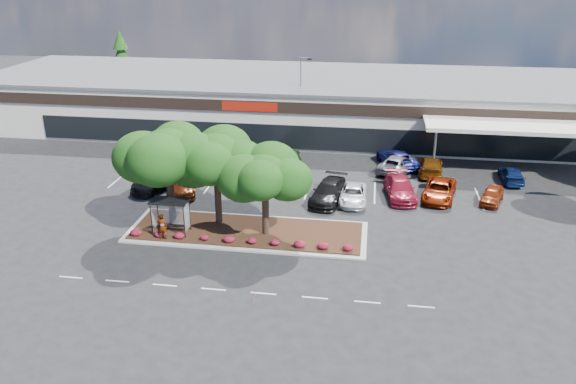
# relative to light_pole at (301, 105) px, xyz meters

# --- Properties ---
(ground) EXTENTS (160.00, 160.00, 0.00)m
(ground) POSITION_rel_light_pole_xyz_m (0.99, -27.99, -4.19)
(ground) COLOR black
(ground) RESTS_ON ground
(retail_store) EXTENTS (80.40, 25.20, 6.25)m
(retail_store) POSITION_rel_light_pole_xyz_m (1.05, 5.92, -1.03)
(retail_store) COLOR silver
(retail_store) RESTS_ON ground
(landscape_island) EXTENTS (18.00, 6.00, 0.26)m
(landscape_island) POSITION_rel_light_pole_xyz_m (-1.01, -23.99, -4.06)
(landscape_island) COLOR #A8A9A3
(landscape_island) RESTS_ON ground
(lane_markings) EXTENTS (33.12, 20.06, 0.01)m
(lane_markings) POSITION_rel_light_pole_xyz_m (0.85, -17.56, -4.18)
(lane_markings) COLOR silver
(lane_markings) RESTS_ON ground
(shrub_row) EXTENTS (17.00, 0.80, 0.50)m
(shrub_row) POSITION_rel_light_pole_xyz_m (-1.01, -26.09, -3.68)
(shrub_row) COLOR maroon
(shrub_row) RESTS_ON landscape_island
(bus_shelter) EXTENTS (2.75, 1.55, 2.59)m
(bus_shelter) POSITION_rel_light_pole_xyz_m (-6.51, -25.04, -1.88)
(bus_shelter) COLOR black
(bus_shelter) RESTS_ON landscape_island
(island_tree_west) EXTENTS (7.20, 7.20, 7.89)m
(island_tree_west) POSITION_rel_light_pole_xyz_m (-7.01, -23.49, 0.02)
(island_tree_west) COLOR #1C3C0E
(island_tree_west) RESTS_ON landscape_island
(island_tree_mid) EXTENTS (6.60, 6.60, 7.32)m
(island_tree_mid) POSITION_rel_light_pole_xyz_m (-3.51, -22.79, -0.27)
(island_tree_mid) COLOR #1C3C0E
(island_tree_mid) RESTS_ON landscape_island
(island_tree_east) EXTENTS (5.80, 5.80, 6.50)m
(island_tree_east) POSITION_rel_light_pole_xyz_m (0.49, -24.29, -0.68)
(island_tree_east) COLOR #1C3C0E
(island_tree_east) RESTS_ON landscape_island
(conifer_north_west) EXTENTS (4.40, 4.40, 10.00)m
(conifer_north_west) POSITION_rel_light_pole_xyz_m (-29.01, 18.01, 0.81)
(conifer_north_west) COLOR #1C3C0E
(conifer_north_west) RESTS_ON ground
(person_waiting) EXTENTS (0.76, 0.54, 1.97)m
(person_waiting) POSITION_rel_light_pole_xyz_m (-6.79, -26.29, -2.94)
(person_waiting) COLOR #594C47
(person_waiting) RESTS_ON landscape_island
(light_pole) EXTENTS (1.43, 0.56, 9.48)m
(light_pole) POSITION_rel_light_pole_xyz_m (0.00, 0.00, 0.00)
(light_pole) COLOR #A8A9A3
(light_pole) RESTS_ON ground
(survey_stake) EXTENTS (0.08, 0.14, 0.95)m
(survey_stake) POSITION_rel_light_pole_xyz_m (1.54, -33.43, -3.57)
(survey_stake) COLOR tan
(survey_stake) RESTS_ON ground
(car_0) EXTENTS (4.42, 6.34, 1.70)m
(car_0) POSITION_rel_light_pole_xyz_m (-10.88, -16.28, -3.34)
(car_0) COLOR black
(car_0) RESTS_ON ground
(car_1) EXTENTS (4.03, 5.96, 1.60)m
(car_1) POSITION_rel_light_pole_xyz_m (-8.56, -16.79, -3.39)
(car_1) COLOR maroon
(car_1) RESTS_ON ground
(car_2) EXTENTS (4.41, 6.70, 1.71)m
(car_2) POSITION_rel_light_pole_xyz_m (-8.47, -13.76, -3.33)
(car_2) COLOR brown
(car_2) RESTS_ON ground
(car_3) EXTENTS (2.76, 4.43, 1.41)m
(car_3) POSITION_rel_light_pole_xyz_m (-1.77, -15.43, -3.49)
(car_3) COLOR silver
(car_3) RESTS_ON ground
(car_4) EXTENTS (3.34, 6.17, 1.70)m
(car_4) POSITION_rel_light_pole_xyz_m (4.54, -16.90, -3.34)
(car_4) COLOR black
(car_4) RESTS_ON ground
(car_5) EXTENTS (2.33, 4.95, 1.37)m
(car_5) POSITION_rel_light_pole_xyz_m (6.65, -16.82, -3.51)
(car_5) COLOR white
(car_5) RESTS_ON ground
(car_6) EXTENTS (3.08, 6.01, 1.67)m
(car_6) POSITION_rel_light_pole_xyz_m (10.62, -15.16, -3.36)
(car_6) COLOR maroon
(car_6) RESTS_ON ground
(car_7) EXTENTS (3.64, 5.94, 1.54)m
(car_7) POSITION_rel_light_pole_xyz_m (13.96, -14.97, -3.42)
(car_7) COLOR maroon
(car_7) RESTS_ON ground
(car_8) EXTENTS (2.79, 4.19, 1.33)m
(car_8) POSITION_rel_light_pole_xyz_m (18.34, -15.16, -3.53)
(car_8) COLOR maroon
(car_8) RESTS_ON ground
(car_9) EXTENTS (3.50, 5.55, 1.43)m
(car_9) POSITION_rel_light_pole_xyz_m (-8.79, -6.76, -3.47)
(car_9) COLOR #5B5C63
(car_9) RESTS_ON ground
(car_10) EXTENTS (2.50, 4.95, 1.34)m
(car_10) POSITION_rel_light_pole_xyz_m (-9.92, -8.60, -3.52)
(car_10) COLOR #703005
(car_10) RESTS_ON ground
(car_11) EXTENTS (4.25, 6.27, 1.59)m
(car_11) POSITION_rel_light_pole_xyz_m (-5.42, -8.23, -3.39)
(car_11) COLOR navy
(car_11) RESTS_ON ground
(car_12) EXTENTS (3.67, 6.26, 1.70)m
(car_12) POSITION_rel_light_pole_xyz_m (-0.08, -8.61, -3.34)
(car_12) COLOR #20431A
(car_12) RESTS_ON ground
(car_14) EXTENTS (4.54, 6.43, 1.63)m
(car_14) POSITION_rel_light_pole_xyz_m (10.58, -8.72, -3.38)
(car_14) COLOR slate
(car_14) RESTS_ON ground
(car_15) EXTENTS (4.65, 6.56, 1.66)m
(car_15) POSITION_rel_light_pole_xyz_m (10.58, -7.11, -3.36)
(car_15) COLOR navy
(car_15) RESTS_ON ground
(car_16) EXTENTS (2.64, 5.61, 1.58)m
(car_16) POSITION_rel_light_pole_xyz_m (13.73, -8.81, -3.40)
(car_16) COLOR #6F3909
(car_16) RESTS_ON ground
(car_17) EXTENTS (2.09, 4.70, 1.34)m
(car_17) POSITION_rel_light_pole_xyz_m (21.03, -9.79, -3.52)
(car_17) COLOR navy
(car_17) RESTS_ON ground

